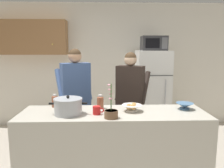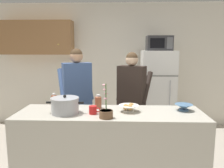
{
  "view_description": "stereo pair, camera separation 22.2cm",
  "coord_description": "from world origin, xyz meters",
  "px_view_note": "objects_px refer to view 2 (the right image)",
  "views": [
    {
      "loc": [
        -0.1,
        -2.59,
        1.67
      ],
      "look_at": [
        0.0,
        0.55,
        1.17
      ],
      "focal_mm": 36.16,
      "sensor_mm": 36.0,
      "label": 1
    },
    {
      "loc": [
        0.12,
        -2.59,
        1.67
      ],
      "look_at": [
        0.0,
        0.55,
        1.17
      ],
      "focal_mm": 36.16,
      "sensor_mm": 36.0,
      "label": 2
    }
  ],
  "objects_px": {
    "person_by_sink": "(132,92)",
    "cooking_pot": "(65,105)",
    "bread_bowl": "(129,108)",
    "microwave": "(159,43)",
    "empty_bowl": "(184,107)",
    "person_near_pot": "(77,90)",
    "bottle_near_edge": "(54,100)",
    "refrigerator": "(157,92)",
    "bottle_mid_counter": "(98,102)",
    "potted_orchid": "(106,113)",
    "coffee_mug": "(93,110)"
  },
  "relations": [
    {
      "from": "person_near_pot",
      "to": "person_by_sink",
      "type": "height_order",
      "value": "person_near_pot"
    },
    {
      "from": "coffee_mug",
      "to": "potted_orchid",
      "type": "bearing_deg",
      "value": -42.47
    },
    {
      "from": "bottle_near_edge",
      "to": "cooking_pot",
      "type": "bearing_deg",
      "value": -55.77
    },
    {
      "from": "person_by_sink",
      "to": "empty_bowl",
      "type": "xyz_separation_m",
      "value": [
        0.6,
        -0.72,
        -0.04
      ]
    },
    {
      "from": "person_by_sink",
      "to": "bread_bowl",
      "type": "distance_m",
      "value": 0.8
    },
    {
      "from": "coffee_mug",
      "to": "empty_bowl",
      "type": "bearing_deg",
      "value": 9.46
    },
    {
      "from": "empty_bowl",
      "to": "bottle_mid_counter",
      "type": "relative_size",
      "value": 1.23
    },
    {
      "from": "coffee_mug",
      "to": "bottle_mid_counter",
      "type": "relative_size",
      "value": 0.75
    },
    {
      "from": "microwave",
      "to": "coffee_mug",
      "type": "height_order",
      "value": "microwave"
    },
    {
      "from": "coffee_mug",
      "to": "bread_bowl",
      "type": "xyz_separation_m",
      "value": [
        0.41,
        0.11,
        0.0
      ]
    },
    {
      "from": "person_by_sink",
      "to": "empty_bowl",
      "type": "bearing_deg",
      "value": -50.51
    },
    {
      "from": "microwave",
      "to": "empty_bowl",
      "type": "height_order",
      "value": "microwave"
    },
    {
      "from": "bottle_near_edge",
      "to": "refrigerator",
      "type": "bearing_deg",
      "value": 44.8
    },
    {
      "from": "person_near_pot",
      "to": "bottle_mid_counter",
      "type": "height_order",
      "value": "person_near_pot"
    },
    {
      "from": "person_near_pot",
      "to": "bottle_mid_counter",
      "type": "distance_m",
      "value": 0.73
    },
    {
      "from": "microwave",
      "to": "bottle_mid_counter",
      "type": "bearing_deg",
      "value": -121.47
    },
    {
      "from": "microwave",
      "to": "bottle_near_edge",
      "type": "xyz_separation_m",
      "value": [
        -1.6,
        -1.57,
        -0.76
      ]
    },
    {
      "from": "person_by_sink",
      "to": "potted_orchid",
      "type": "height_order",
      "value": "person_by_sink"
    },
    {
      "from": "microwave",
      "to": "potted_orchid",
      "type": "height_order",
      "value": "microwave"
    },
    {
      "from": "person_near_pot",
      "to": "bottle_mid_counter",
      "type": "relative_size",
      "value": 9.56
    },
    {
      "from": "person_by_sink",
      "to": "bottle_near_edge",
      "type": "xyz_separation_m",
      "value": [
        -1.04,
        -0.56,
        -0.0
      ]
    },
    {
      "from": "microwave",
      "to": "bottle_mid_counter",
      "type": "xyz_separation_m",
      "value": [
        -1.01,
        -1.66,
        -0.76
      ]
    },
    {
      "from": "bottle_mid_counter",
      "to": "empty_bowl",
      "type": "bearing_deg",
      "value": -4.12
    },
    {
      "from": "empty_bowl",
      "to": "person_by_sink",
      "type": "bearing_deg",
      "value": 129.49
    },
    {
      "from": "person_near_pot",
      "to": "coffee_mug",
      "type": "bearing_deg",
      "value": -67.98
    },
    {
      "from": "coffee_mug",
      "to": "potted_orchid",
      "type": "distance_m",
      "value": 0.21
    },
    {
      "from": "person_near_pot",
      "to": "cooking_pot",
      "type": "bearing_deg",
      "value": -88.4
    },
    {
      "from": "person_near_pot",
      "to": "person_by_sink",
      "type": "bearing_deg",
      "value": 2.27
    },
    {
      "from": "person_near_pot",
      "to": "empty_bowl",
      "type": "bearing_deg",
      "value": -25.72
    },
    {
      "from": "microwave",
      "to": "potted_orchid",
      "type": "bearing_deg",
      "value": -113.38
    },
    {
      "from": "refrigerator",
      "to": "person_near_pot",
      "type": "relative_size",
      "value": 0.97
    },
    {
      "from": "potted_orchid",
      "to": "cooking_pot",
      "type": "bearing_deg",
      "value": 162.18
    },
    {
      "from": "cooking_pot",
      "to": "person_near_pot",
      "type": "bearing_deg",
      "value": 91.6
    },
    {
      "from": "person_near_pot",
      "to": "bottle_near_edge",
      "type": "bearing_deg",
      "value": -110.9
    },
    {
      "from": "bread_bowl",
      "to": "bottle_mid_counter",
      "type": "distance_m",
      "value": 0.41
    },
    {
      "from": "coffee_mug",
      "to": "bread_bowl",
      "type": "distance_m",
      "value": 0.43
    },
    {
      "from": "bottle_mid_counter",
      "to": "potted_orchid",
      "type": "bearing_deg",
      "value": -72.73
    },
    {
      "from": "empty_bowl",
      "to": "bottle_near_edge",
      "type": "distance_m",
      "value": 1.64
    },
    {
      "from": "person_near_pot",
      "to": "potted_orchid",
      "type": "bearing_deg",
      "value": -63.32
    },
    {
      "from": "microwave",
      "to": "person_by_sink",
      "type": "xyz_separation_m",
      "value": [
        -0.56,
        -1.01,
        -0.76
      ]
    },
    {
      "from": "refrigerator",
      "to": "cooking_pot",
      "type": "xyz_separation_m",
      "value": [
        -1.38,
        -1.92,
        0.2
      ]
    },
    {
      "from": "microwave",
      "to": "potted_orchid",
      "type": "distance_m",
      "value": 2.37
    },
    {
      "from": "person_near_pot",
      "to": "potted_orchid",
      "type": "xyz_separation_m",
      "value": [
        0.51,
        -1.02,
        -0.06
      ]
    },
    {
      "from": "refrigerator",
      "to": "potted_orchid",
      "type": "bearing_deg",
      "value": -113.16
    },
    {
      "from": "bottle_mid_counter",
      "to": "bottle_near_edge",
      "type": "bearing_deg",
      "value": 171.55
    },
    {
      "from": "cooking_pot",
      "to": "coffee_mug",
      "type": "bearing_deg",
      "value": -2.01
    },
    {
      "from": "refrigerator",
      "to": "potted_orchid",
      "type": "height_order",
      "value": "refrigerator"
    },
    {
      "from": "microwave",
      "to": "bread_bowl",
      "type": "xyz_separation_m",
      "value": [
        -0.63,
        -1.8,
        -0.79
      ]
    },
    {
      "from": "refrigerator",
      "to": "bottle_mid_counter",
      "type": "bearing_deg",
      "value": -121.14
    },
    {
      "from": "person_by_sink",
      "to": "cooking_pot",
      "type": "xyz_separation_m",
      "value": [
        -0.81,
        -0.89,
        0.01
      ]
    }
  ]
}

